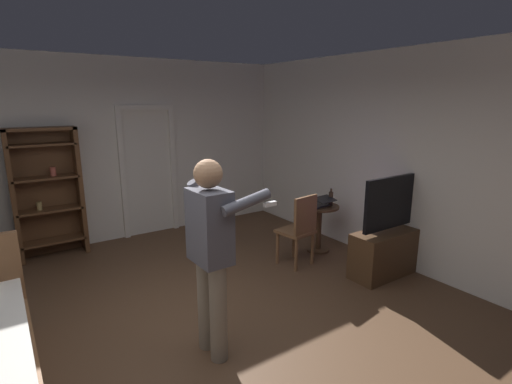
{
  "coord_description": "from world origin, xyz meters",
  "views": [
    {
      "loc": [
        -1.3,
        -2.91,
        2.21
      ],
      "look_at": [
        0.83,
        0.22,
        1.3
      ],
      "focal_mm": 26.94,
      "sensor_mm": 36.0,
      "label": 1
    }
  ],
  "objects": [
    {
      "name": "side_table",
      "position": [
        2.52,
        1.05,
        0.47
      ],
      "size": [
        0.57,
        0.57,
        0.7
      ],
      "color": "#4C331E",
      "rests_on": "ground_plane"
    },
    {
      "name": "bottle_on_table",
      "position": [
        2.66,
        0.97,
        0.81
      ],
      "size": [
        0.06,
        0.06,
        0.25
      ],
      "color": "#36281D",
      "rests_on": "side_table"
    },
    {
      "name": "laptop",
      "position": [
        2.49,
        1.0,
        0.75
      ],
      "size": [
        0.35,
        0.36,
        0.15
      ],
      "color": "black",
      "rests_on": "side_table"
    },
    {
      "name": "person_blue_shirt",
      "position": [
        0.09,
        -0.2,
        1.01
      ],
      "size": [
        0.65,
        0.53,
        1.75
      ],
      "color": "gray",
      "rests_on": "ground_plane"
    },
    {
      "name": "wall_back",
      "position": [
        0.0,
        3.32,
        1.43
      ],
      "size": [
        6.37,
        0.12,
        2.85
      ],
      "primitive_type": "cube",
      "color": "silver",
      "rests_on": "ground_plane"
    },
    {
      "name": "tv_flatscreen",
      "position": [
        2.77,
        -0.03,
        0.38
      ],
      "size": [
        1.18,
        0.4,
        1.3
      ],
      "color": "#4C331E",
      "rests_on": "ground_plane"
    },
    {
      "name": "bookshelf",
      "position": [
        -0.78,
        3.1,
        0.99
      ],
      "size": [
        0.9,
        0.32,
        1.85
      ],
      "color": "brown",
      "rests_on": "ground_plane"
    },
    {
      "name": "wall_right",
      "position": [
        3.13,
        0.0,
        1.43
      ],
      "size": [
        0.12,
        6.76,
        2.85
      ],
      "primitive_type": "cube",
      "color": "silver",
      "rests_on": "ground_plane"
    },
    {
      "name": "wooden_chair",
      "position": [
        1.93,
        0.8,
        0.54
      ],
      "size": [
        0.48,
        0.48,
        0.99
      ],
      "color": "brown",
      "rests_on": "ground_plane"
    },
    {
      "name": "ground_plane",
      "position": [
        0.0,
        0.0,
        0.0
      ],
      "size": [
        7.18,
        7.18,
        0.0
      ],
      "primitive_type": "plane",
      "color": "brown"
    },
    {
      "name": "doorway_frame",
      "position": [
        0.73,
        3.24,
        1.22
      ],
      "size": [
        0.93,
        0.08,
        2.13
      ],
      "color": "white",
      "rests_on": "ground_plane"
    }
  ]
}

